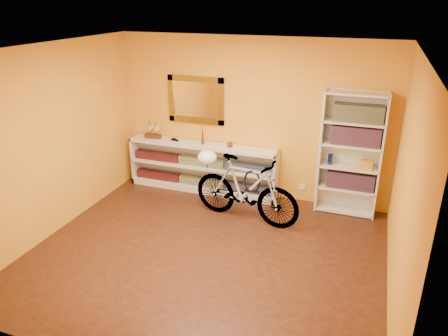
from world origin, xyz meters
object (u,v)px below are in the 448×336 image
(console_unit, at_px, (202,167))
(bicycle, at_px, (246,189))
(bookcase, at_px, (350,155))
(helmet, at_px, (207,158))

(console_unit, distance_m, bicycle, 1.27)
(bookcase, bearing_deg, helmet, -161.35)
(bookcase, xyz_separation_m, bicycle, (-1.38, -0.79, -0.45))
(bicycle, distance_m, helmet, 0.76)
(bookcase, bearing_deg, bicycle, -150.30)
(console_unit, relative_size, bookcase, 1.37)
(bookcase, relative_size, bicycle, 1.11)
(bookcase, height_order, bicycle, bookcase)
(console_unit, distance_m, helmet, 0.88)
(bookcase, height_order, helmet, bookcase)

